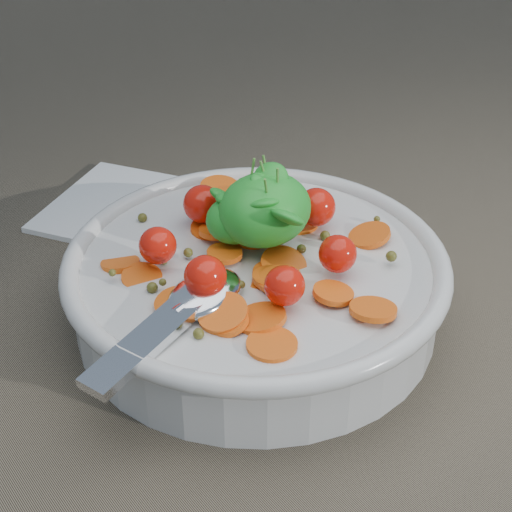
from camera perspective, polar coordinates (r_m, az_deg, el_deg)
ground at (r=0.64m, az=-3.08°, el=-3.99°), size 6.00×6.00×0.00m
bowl at (r=0.61m, az=-0.03°, el=-1.84°), size 0.32×0.30×0.13m
napkin at (r=0.78m, az=-9.87°, el=3.60°), size 0.19×0.19×0.01m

